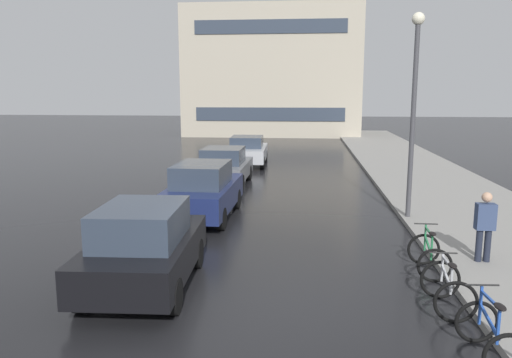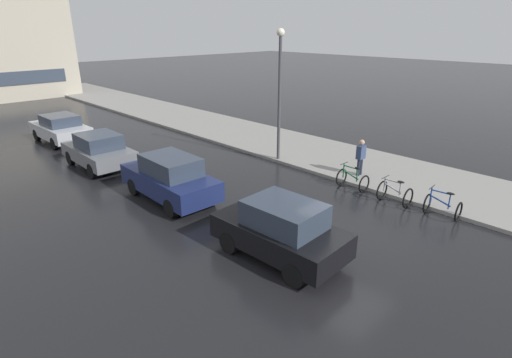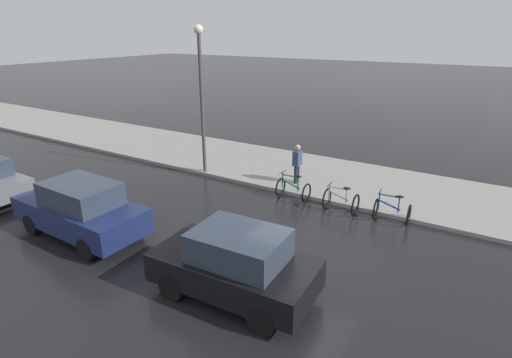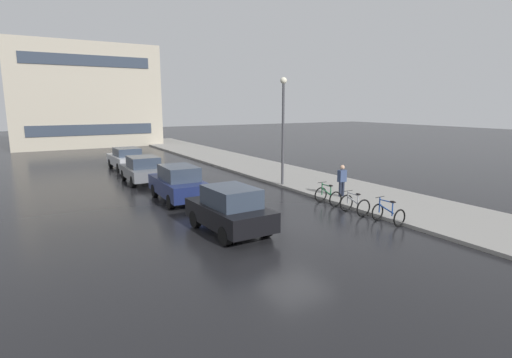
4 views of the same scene
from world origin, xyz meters
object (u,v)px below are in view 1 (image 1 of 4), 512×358
bicycle_second (448,288)px  car_black (144,247)px  bicycle_third (429,255)px  pedestrian (485,225)px  car_silver (247,151)px  bicycle_nearest (491,335)px  car_grey (224,166)px  streetlamp (414,95)px  car_navy (203,191)px

bicycle_second → car_black: car_black is taller
bicycle_third → pedestrian: 1.45m
car_silver → bicycle_nearest: bearing=-73.1°
bicycle_nearest → car_grey: car_grey is taller
pedestrian → streetlamp: bearing=101.9°
bicycle_nearest → car_navy: 9.56m
bicycle_nearest → bicycle_second: size_ratio=1.04×
car_black → pedestrian: 7.22m
car_grey → car_black: bearing=-88.8°
bicycle_third → pedestrian: pedestrian is taller
car_black → streetlamp: (6.15, 5.76, 2.85)m
bicycle_nearest → bicycle_second: (-0.16, 1.65, 0.02)m
bicycle_third → car_black: car_black is taller
streetlamp → car_grey: bearing=140.8°
bicycle_second → streetlamp: streetlamp is taller
bicycle_third → streetlamp: 5.50m
bicycle_third → car_silver: (-5.62, 15.17, 0.38)m
car_grey → streetlamp: bearing=-39.2°
car_black → car_navy: bearing=89.6°
car_black → streetlamp: size_ratio=0.64×
car_silver → car_grey: bearing=-93.3°
bicycle_third → car_grey: car_grey is taller
bicycle_nearest → bicycle_third: 3.50m
car_grey → car_silver: bearing=86.7°
bicycle_second → car_silver: car_silver is taller
bicycle_third → car_navy: (-5.69, 4.14, 0.45)m
car_silver → pedestrian: pedestrian is taller
bicycle_second → streetlamp: (0.55, 6.23, 3.29)m
car_grey → pedestrian: (7.20, -9.10, 0.17)m
car_grey → pedestrian: pedestrian is taller
car_grey → pedestrian: size_ratio=2.37×
car_grey → streetlamp: streetlamp is taller
pedestrian → bicycle_second: bearing=-120.6°
bicycle_nearest → car_navy: car_navy is taller
bicycle_third → streetlamp: bearing=84.4°
car_silver → streetlamp: streetlamp is taller
bicycle_nearest → streetlamp: (0.39, 7.88, 3.31)m
car_black → pedestrian: bearing=14.9°
pedestrian → streetlamp: (-0.82, 3.91, 2.75)m
car_grey → bicycle_third: bearing=-58.2°
car_grey → car_silver: car_grey is taller
bicycle_nearest → pedestrian: size_ratio=0.67×
bicycle_nearest → streetlamp: size_ratio=0.19×
bicycle_second → car_navy: 8.19m
bicycle_nearest → car_silver: size_ratio=0.27×
car_navy → pedestrian: (6.94, -3.67, 0.10)m
car_black → car_navy: car_navy is taller
car_grey → car_navy: bearing=-87.3°
car_navy → car_silver: car_navy is taller
bicycle_third → car_black: size_ratio=0.29×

